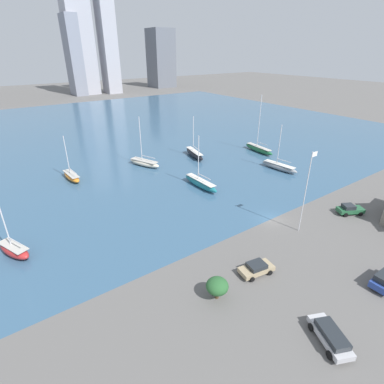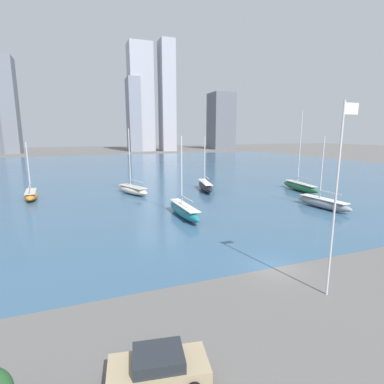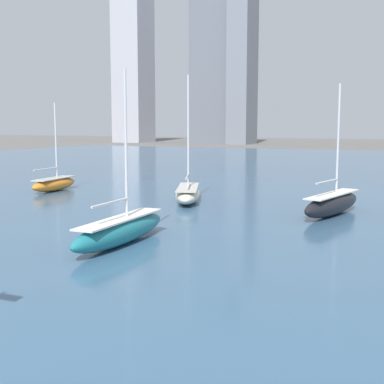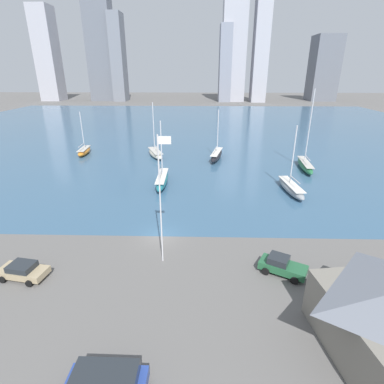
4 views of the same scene
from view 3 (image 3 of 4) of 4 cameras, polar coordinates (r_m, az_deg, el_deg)
name	(u,v)px [view 3 (image 3 of 4)]	position (r m, az deg, el deg)	size (l,w,h in m)	color
harbor_water	(319,173)	(81.93, 13.38, 2.02)	(180.00, 140.00, 0.00)	#385B7A
distant_city_skyline	(365,58)	(183.70, 17.95, 13.48)	(186.57, 23.82, 65.83)	#A8A8B2
sailboat_cream	(188,193)	(50.05, -0.44, -0.13)	(5.35, 9.11, 11.77)	beige
sailboat_orange	(54,183)	(60.19, -14.48, 0.89)	(2.51, 7.64, 9.55)	orange
sailboat_teal	(121,230)	(32.85, -7.60, -4.01)	(1.92, 10.11, 10.58)	#1E757F
sailboat_black	(332,203)	(44.29, 14.75, -1.18)	(3.82, 10.01, 10.46)	black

